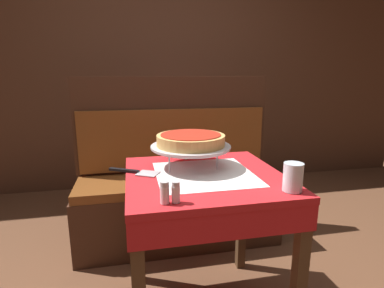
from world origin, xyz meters
name	(u,v)px	position (x,y,z in m)	size (l,w,h in m)	color
dining_table_front	(204,194)	(0.00, 0.00, 0.66)	(0.72, 0.72, 0.76)	red
dining_table_rear	(182,135)	(0.16, 1.53, 0.65)	(0.69, 0.69, 0.77)	red
booth_bench	(178,194)	(-0.01, 0.76, 0.36)	(1.44, 0.46, 1.20)	#3D2316
back_wall_panel	(159,76)	(0.00, 2.00, 1.20)	(6.00, 0.04, 2.40)	#4C2D1E
pizza_pan_stand	(191,147)	(-0.04, 0.12, 0.86)	(0.40, 0.40, 0.11)	#ADADB2
deep_dish_pizza	(191,140)	(-0.04, 0.12, 0.90)	(0.34, 0.34, 0.06)	tan
pizza_server	(135,172)	(-0.32, 0.08, 0.76)	(0.24, 0.16, 0.01)	#BCBCC1
water_glass_near	(293,177)	(0.29, -0.28, 0.82)	(0.08, 0.08, 0.11)	silver
salt_shaker	(165,193)	(-0.22, -0.29, 0.80)	(0.03, 0.03, 0.08)	silver
pepper_shaker	(176,192)	(-0.18, -0.29, 0.80)	(0.03, 0.03, 0.08)	silver
condiment_caddy	(179,119)	(0.12, 1.48, 0.80)	(0.14, 0.14, 0.17)	black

